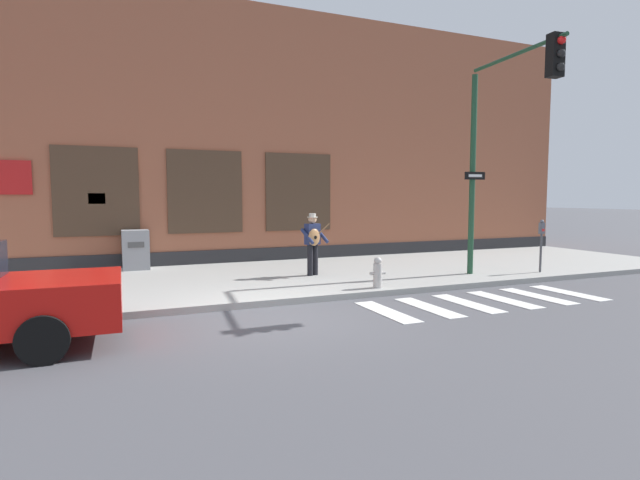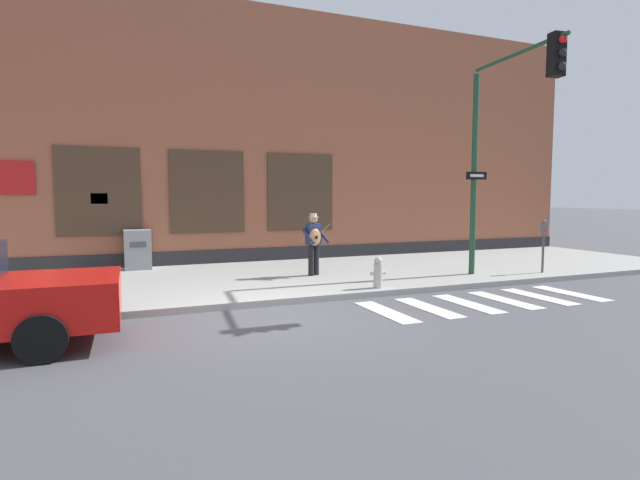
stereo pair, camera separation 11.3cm
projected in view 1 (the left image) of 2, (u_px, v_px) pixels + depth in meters
ground_plane at (276, 318)px, 9.05m from camera, size 160.00×160.00×0.00m
sidewalk at (228, 281)px, 12.60m from camera, size 28.00×5.97×0.14m
building_backdrop at (194, 141)px, 16.82m from camera, size 28.00×4.06×8.17m
crosswalk at (486, 301)px, 10.42m from camera, size 5.20×1.90×0.01m
busker at (313, 240)px, 12.96m from camera, size 0.77×0.64×1.62m
traffic_light at (502, 127)px, 11.92m from camera, size 0.72×3.16×5.39m
parking_meter at (541, 238)px, 13.53m from camera, size 0.13×0.11×1.44m
utility_box at (136, 250)px, 14.07m from camera, size 0.72×0.63×1.12m
fire_hydrant at (378, 273)px, 11.25m from camera, size 0.38×0.20×0.70m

